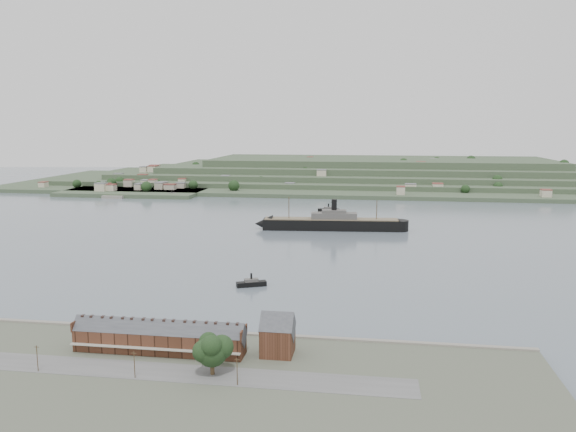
# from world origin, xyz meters

# --- Properties ---
(ground) EXTENTS (1400.00, 1400.00, 0.00)m
(ground) POSITION_xyz_m (0.00, 0.00, 0.00)
(ground) COLOR slate
(ground) RESTS_ON ground
(near_shore) EXTENTS (220.00, 80.00, 2.60)m
(near_shore) POSITION_xyz_m (0.00, -186.75, 1.01)
(near_shore) COLOR #4C5142
(near_shore) RESTS_ON ground
(terrace_row) EXTENTS (55.60, 9.80, 11.07)m
(terrace_row) POSITION_xyz_m (-10.00, -168.02, 6.84)
(terrace_row) COLOR #452618
(terrace_row) RESTS_ON ground
(gabled_building) EXTENTS (10.40, 10.18, 14.09)m
(gabled_building) POSITION_xyz_m (27.50, -164.00, 8.19)
(gabled_building) COLOR #452618
(gabled_building) RESTS_ON ground
(far_peninsula) EXTENTS (760.00, 309.00, 30.00)m
(far_peninsula) POSITION_xyz_m (27.91, 393.10, 11.88)
(far_peninsula) COLOR #31432D
(far_peninsula) RESTS_ON ground
(steamship) EXTENTS (109.23, 20.94, 26.19)m
(steamship) POSITION_xyz_m (25.00, 62.63, 4.84)
(steamship) COLOR black
(steamship) RESTS_ON ground
(tugboat) EXTENTS (14.18, 8.90, 6.24)m
(tugboat) POSITION_xyz_m (1.76, -84.64, 1.52)
(tugboat) COLOR black
(tugboat) RESTS_ON ground
(ferry_west) EXTENTS (20.37, 11.49, 7.37)m
(ferry_west) POSITION_xyz_m (-149.80, 225.00, 1.78)
(ferry_west) COLOR black
(ferry_west) RESTS_ON ground
(ferry_east) EXTENTS (18.68, 6.38, 6.89)m
(ferry_east) POSITION_xyz_m (19.18, 148.63, 1.66)
(ferry_east) COLOR black
(ferry_east) RESTS_ON ground
(fig_tree) EXTENTS (11.36, 9.84, 12.67)m
(fig_tree) POSITION_xyz_m (11.54, -181.73, 9.74)
(fig_tree) COLOR #463520
(fig_tree) RESTS_ON ground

